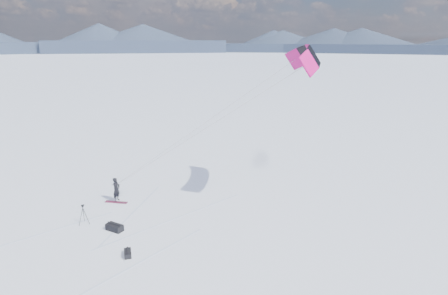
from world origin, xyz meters
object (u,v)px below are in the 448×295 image
at_px(snowkiter, 117,201).
at_px(gear_bag_b, 128,253).
at_px(tripod, 83,212).
at_px(snowboard, 116,202).
at_px(gear_bag_a, 115,227).

distance_m(snowkiter, gear_bag_b, 6.91).
relative_size(tripod, gear_bag_b, 1.58).
distance_m(snowboard, tripod, 3.19).
distance_m(tripod, gear_bag_b, 4.75).
bearing_deg(gear_bag_a, gear_bag_b, -33.11).
bearing_deg(snowboard, tripod, -99.72).
xyz_separation_m(gear_bag_a, gear_bag_b, (2.13, -1.93, -0.06)).
distance_m(snowkiter, snowboard, 0.25).
height_order(snowboard, gear_bag_b, gear_bag_b).
bearing_deg(gear_bag_a, tripod, -173.28).
bearing_deg(gear_bag_b, snowkiter, -176.16).
distance_m(gear_bag_a, gear_bag_b, 2.87).
relative_size(snowboard, gear_bag_b, 1.96).
bearing_deg(snowkiter, gear_bag_b, -141.65).
height_order(gear_bag_a, gear_bag_b, gear_bag_a).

